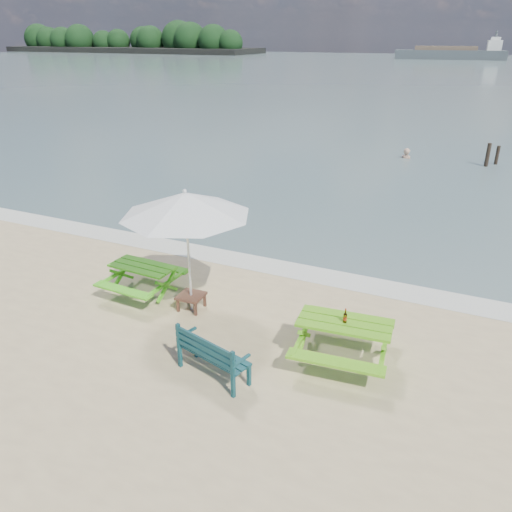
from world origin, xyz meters
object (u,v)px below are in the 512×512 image
at_px(side_table, 191,301).
at_px(beer_bottle, 345,318).
at_px(swimmer, 405,166).
at_px(picnic_table_left, 144,280).
at_px(patio_umbrella, 186,204).
at_px(picnic_table_right, 343,341).
at_px(park_bench, 214,363).

bearing_deg(side_table, beer_bottle, -7.08).
bearing_deg(swimmer, picnic_table_left, -100.76).
bearing_deg(patio_umbrella, swimmer, 83.87).
height_order(picnic_table_right, park_bench, park_bench).
bearing_deg(beer_bottle, patio_umbrella, 172.92).
distance_m(picnic_table_left, beer_bottle, 4.97).
distance_m(side_table, patio_umbrella, 2.24).
relative_size(park_bench, patio_umbrella, 0.52).
height_order(park_bench, swimmer, park_bench).
height_order(picnic_table_left, park_bench, park_bench).
height_order(patio_umbrella, swimmer, patio_umbrella).
bearing_deg(swimmer, patio_umbrella, -96.13).
bearing_deg(picnic_table_left, side_table, -6.58).
height_order(picnic_table_left, beer_bottle, beer_bottle).
bearing_deg(picnic_table_left, swimmer, 79.24).
relative_size(park_bench, beer_bottle, 5.38).
bearing_deg(side_table, park_bench, -49.18).
xyz_separation_m(park_bench, side_table, (-1.60, 1.85, -0.08)).
distance_m(side_table, swimmer, 17.11).
height_order(side_table, swimmer, swimmer).
xyz_separation_m(picnic_table_left, swimmer, (3.20, 16.85, -0.72)).
xyz_separation_m(picnic_table_left, park_bench, (2.97, -2.01, -0.08)).
bearing_deg(picnic_table_left, beer_bottle, -6.94).
bearing_deg(swimmer, side_table, -96.13).
distance_m(picnic_table_left, side_table, 1.39).
xyz_separation_m(park_bench, beer_bottle, (1.93, 1.41, 0.63)).
distance_m(picnic_table_right, side_table, 3.55).
distance_m(beer_bottle, swimmer, 17.57).
height_order(park_bench, beer_bottle, beer_bottle).
bearing_deg(park_bench, side_table, 130.82).
bearing_deg(beer_bottle, picnic_table_right, 89.81).
bearing_deg(beer_bottle, picnic_table_left, 173.06).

